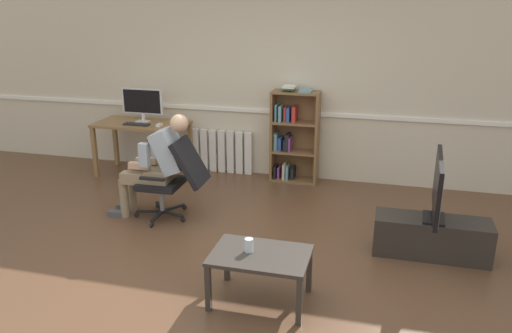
# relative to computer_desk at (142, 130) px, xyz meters

# --- Properties ---
(ground_plane) EXTENTS (18.00, 18.00, 0.00)m
(ground_plane) POSITION_rel_computer_desk_xyz_m (1.85, -2.15, -0.65)
(ground_plane) COLOR brown
(back_wall) EXTENTS (12.00, 0.13, 2.70)m
(back_wall) POSITION_rel_computer_desk_xyz_m (1.85, 0.50, 0.70)
(back_wall) COLOR beige
(back_wall) RESTS_ON ground_plane
(computer_desk) EXTENTS (1.28, 0.65, 0.76)m
(computer_desk) POSITION_rel_computer_desk_xyz_m (0.00, 0.00, 0.00)
(computer_desk) COLOR olive
(computer_desk) RESTS_ON ground_plane
(imac_monitor) EXTENTS (0.60, 0.14, 0.46)m
(imac_monitor) POSITION_rel_computer_desk_xyz_m (-0.01, 0.08, 0.38)
(imac_monitor) COLOR silver
(imac_monitor) RESTS_ON computer_desk
(keyboard) EXTENTS (0.36, 0.12, 0.02)m
(keyboard) POSITION_rel_computer_desk_xyz_m (-0.00, -0.14, 0.12)
(keyboard) COLOR black
(keyboard) RESTS_ON computer_desk
(computer_mouse) EXTENTS (0.06, 0.10, 0.03)m
(computer_mouse) POSITION_rel_computer_desk_xyz_m (0.33, -0.12, 0.12)
(computer_mouse) COLOR white
(computer_mouse) RESTS_ON computer_desk
(bookshelf) EXTENTS (0.64, 0.29, 1.32)m
(bookshelf) POSITION_rel_computer_desk_xyz_m (2.09, 0.29, -0.02)
(bookshelf) COLOR brown
(bookshelf) RESTS_ON ground_plane
(radiator) EXTENTS (0.90, 0.08, 0.61)m
(radiator) POSITION_rel_computer_desk_xyz_m (1.05, 0.39, -0.34)
(radiator) COLOR white
(radiator) RESTS_ON ground_plane
(office_chair) EXTENTS (0.85, 0.61, 0.95)m
(office_chair) POSITION_rel_computer_desk_xyz_m (1.05, -1.31, -0.13)
(office_chair) COLOR black
(office_chair) RESTS_ON ground_plane
(person_seated) EXTENTS (0.99, 0.40, 1.22)m
(person_seated) POSITION_rel_computer_desk_xyz_m (0.86, -1.32, 0.00)
(person_seated) COLOR #937F60
(person_seated) RESTS_ON ground_plane
(tv_stand) EXTENTS (1.09, 0.36, 0.38)m
(tv_stand) POSITION_rel_computer_desk_xyz_m (3.82, -1.50, -0.46)
(tv_stand) COLOR #2D2823
(tv_stand) RESTS_ON ground_plane
(tv_screen) EXTENTS (0.22, 0.95, 0.62)m
(tv_screen) POSITION_rel_computer_desk_xyz_m (3.82, -1.50, 0.06)
(tv_screen) COLOR black
(tv_screen) RESTS_ON tv_stand
(coffee_table) EXTENTS (0.80, 0.55, 0.44)m
(coffee_table) POSITION_rel_computer_desk_xyz_m (2.40, -2.69, -0.27)
(coffee_table) COLOR #332D28
(coffee_table) RESTS_ON ground_plane
(drinking_glass) EXTENTS (0.07, 0.07, 0.11)m
(drinking_glass) POSITION_rel_computer_desk_xyz_m (2.31, -2.68, -0.16)
(drinking_glass) COLOR silver
(drinking_glass) RESTS_ON coffee_table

